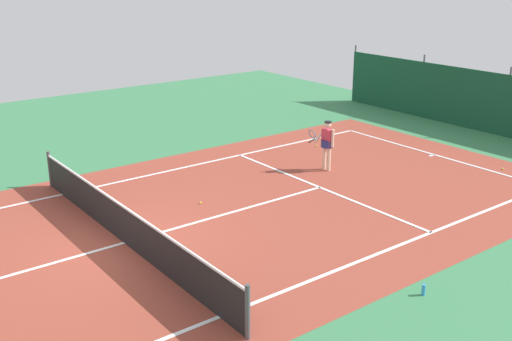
% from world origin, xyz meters
% --- Properties ---
extents(ground_plane, '(36.00, 36.00, 0.00)m').
position_xyz_m(ground_plane, '(0.00, 0.00, 0.00)').
color(ground_plane, '#387A4C').
extents(court_surface, '(11.02, 26.60, 0.01)m').
position_xyz_m(court_surface, '(0.00, 0.00, 0.00)').
color(court_surface, brown).
rests_on(court_surface, ground).
extents(tennis_net, '(10.12, 0.10, 1.10)m').
position_xyz_m(tennis_net, '(0.00, 0.00, 0.51)').
color(tennis_net, black).
rests_on(tennis_net, ground).
extents(back_fence, '(16.30, 0.98, 2.70)m').
position_xyz_m(back_fence, '(-0.00, 16.58, 0.67)').
color(back_fence, '#14472D').
rests_on(back_fence, ground).
extents(tennis_player, '(0.69, 0.77, 1.64)m').
position_xyz_m(tennis_player, '(-1.10, 7.69, 0.96)').
color(tennis_player, beige).
rests_on(tennis_player, ground).
extents(tennis_ball_near_player, '(0.07, 0.07, 0.07)m').
position_xyz_m(tennis_ball_near_player, '(-3.25, 9.25, 0.03)').
color(tennis_ball_near_player, '#CCDB33').
rests_on(tennis_ball_near_player, ground).
extents(tennis_ball_midcourt, '(0.07, 0.07, 0.07)m').
position_xyz_m(tennis_ball_midcourt, '(-1.05, 2.83, 0.03)').
color(tennis_ball_midcourt, '#CCDB33').
rests_on(tennis_ball_midcourt, ground).
extents(tennis_ball_by_sideline, '(0.07, 0.07, 0.07)m').
position_xyz_m(tennis_ball_by_sideline, '(2.38, 12.35, 0.03)').
color(tennis_ball_by_sideline, '#CCDB33').
rests_on(tennis_ball_by_sideline, ground).
extents(water_bottle, '(0.08, 0.08, 0.24)m').
position_xyz_m(water_bottle, '(5.94, 3.77, 0.12)').
color(water_bottle, '#338CD8').
rests_on(water_bottle, ground).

